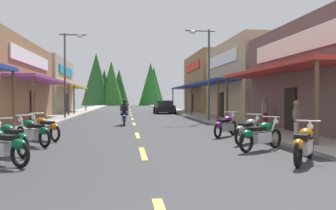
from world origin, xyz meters
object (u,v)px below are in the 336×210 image
object	(u,v)px
motorcycle_parked_right_3	(225,125)
motorcycle_parked_left_1	(0,145)
motorcycle_parked_right_1	(261,135)
pedestrian_by_shop	(265,111)
streetlamp_left	(69,64)
motorcycle_parked_right_0	(304,143)
motorcycle_parked_right_2	(248,130)
motorcycle_parked_left_3	(33,131)
rider_cruising_lead	(124,114)
pedestrian_browsing	(296,119)
streetlamp_right	(205,62)
parked_car_curbside	(164,107)
motorcycle_parked_left_4	(44,128)
motorcycle_parked_left_2	(11,138)

from	to	relation	value
motorcycle_parked_right_3	motorcycle_parked_left_1	xyz separation A→B (m)	(-7.12, -5.51, 0.00)
motorcycle_parked_right_1	motorcycle_parked_left_1	world-z (taller)	same
pedestrian_by_shop	streetlamp_left	bearing A→B (deg)	-167.00
motorcycle_parked_right_0	motorcycle_parked_right_2	distance (m)	3.90
motorcycle_parked_right_0	motorcycle_parked_right_1	bearing A→B (deg)	44.95
motorcycle_parked_left_3	motorcycle_parked_right_1	bearing A→B (deg)	-149.39
motorcycle_parked_right_0	motorcycle_parked_left_3	distance (m)	8.56
motorcycle_parked_right_2	rider_cruising_lead	bearing A→B (deg)	69.52
motorcycle_parked_right_0	pedestrian_browsing	size ratio (longest dim) A/B	1.13
streetlamp_right	parked_car_curbside	bearing A→B (deg)	95.31
streetlamp_left	motorcycle_parked_left_4	bearing A→B (deg)	-84.68
motorcycle_parked_left_1	pedestrian_by_shop	size ratio (longest dim) A/B	1.06
pedestrian_by_shop	parked_car_curbside	size ratio (longest dim) A/B	0.39
motorcycle_parked_left_1	motorcycle_parked_left_3	bearing A→B (deg)	-50.93
parked_car_curbside	motorcycle_parked_left_4	bearing A→B (deg)	162.12
motorcycle_parked_left_2	pedestrian_by_shop	world-z (taller)	pedestrian_by_shop
motorcycle_parked_left_2	motorcycle_parked_left_4	distance (m)	3.57
motorcycle_parked_right_1	pedestrian_by_shop	world-z (taller)	pedestrian_by_shop
motorcycle_parked_left_2	pedestrian_browsing	bearing A→B (deg)	-123.20
streetlamp_right	parked_car_curbside	xyz separation A→B (m)	(-1.30, 14.00, -3.44)
motorcycle_parked_left_3	pedestrian_by_shop	size ratio (longest dim) A/B	0.96
motorcycle_parked_left_4	pedestrian_browsing	bearing A→B (deg)	-147.87
pedestrian_by_shop	motorcycle_parked_right_2	bearing A→B (deg)	-62.19
motorcycle_parked_left_1	pedestrian_browsing	size ratio (longest dim) A/B	1.15
streetlamp_left	motorcycle_parked_left_2	bearing A→B (deg)	-86.14
motorcycle_parked_right_2	motorcycle_parked_left_2	size ratio (longest dim) A/B	0.96
streetlamp_right	motorcycle_parked_left_3	size ratio (longest dim) A/B	3.98
motorcycle_parked_right_0	motorcycle_parked_left_1	bearing A→B (deg)	123.47
motorcycle_parked_left_3	pedestrian_browsing	xyz separation A→B (m)	(9.02, -0.69, 0.40)
motorcycle_parked_right_2	streetlamp_left	bearing A→B (deg)	72.53
streetlamp_right	motorcycle_parked_left_4	bearing A→B (deg)	-130.45
streetlamp_left	rider_cruising_lead	size ratio (longest dim) A/B	3.11
motorcycle_parked_right_1	motorcycle_parked_left_2	world-z (taller)	same
motorcycle_parked_right_0	motorcycle_parked_left_2	size ratio (longest dim) A/B	1.04
motorcycle_parked_left_3	pedestrian_browsing	size ratio (longest dim) A/B	1.03
motorcycle_parked_right_3	motorcycle_parked_left_2	distance (m)	8.37
parked_car_curbside	rider_cruising_lead	bearing A→B (deg)	164.59
motorcycle_parked_left_4	pedestrian_browsing	size ratio (longest dim) A/B	1.05
streetlamp_right	motorcycle_parked_right_2	world-z (taller)	streetlamp_right
motorcycle_parked_right_0	pedestrian_by_shop	distance (m)	9.73
parked_car_curbside	motorcycle_parked_right_0	bearing A→B (deg)	179.37
rider_cruising_lead	parked_car_curbside	xyz separation A→B (m)	(4.21, 16.56, 0.03)
streetlamp_right	motorcycle_parked_left_2	distance (m)	16.47
motorcycle_parked_right_2	motorcycle_parked_left_3	distance (m)	7.47
motorcycle_parked_right_0	motorcycle_parked_left_4	bearing A→B (deg)	90.87
motorcycle_parked_left_2	motorcycle_parked_right_1	bearing A→B (deg)	-130.99
motorcycle_parked_left_1	rider_cruising_lead	distance (m)	12.84
streetlamp_left	motorcycle_parked_left_3	bearing A→B (deg)	-85.29
streetlamp_right	motorcycle_parked_left_3	world-z (taller)	streetlamp_right
motorcycle_parked_left_1	motorcycle_parked_left_4	distance (m)	5.10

